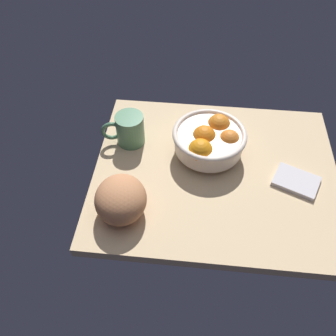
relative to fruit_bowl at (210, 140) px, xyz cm
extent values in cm
cube|color=#D4B688|center=(2.47, -7.03, -6.93)|extent=(70.02, 58.43, 3.00)
cylinder|color=silver|center=(-0.15, 0.13, -4.45)|extent=(10.99, 10.99, 1.96)
cylinder|color=silver|center=(-0.15, 0.13, -0.70)|extent=(19.98, 19.98, 5.53)
torus|color=silver|center=(-0.15, 0.13, 2.06)|extent=(21.58, 21.58, 1.60)
sphere|color=orange|center=(-1.69, -0.06, 0.82)|extent=(7.10, 7.10, 7.10)
sphere|color=orange|center=(2.01, 5.39, 0.81)|extent=(7.07, 7.07, 7.07)
sphere|color=orange|center=(5.58, -0.33, 0.66)|extent=(6.22, 6.22, 6.22)
sphere|color=orange|center=(-2.55, -5.78, 0.85)|extent=(7.28, 7.28, 7.28)
ellipsoid|color=tan|center=(-21.78, -23.61, -0.19)|extent=(14.75, 15.94, 10.48)
cube|color=silver|center=(24.91, -9.12, -4.81)|extent=(14.44, 12.69, 1.23)
cylinder|color=#50855F|center=(-23.90, 2.54, -0.54)|extent=(8.50, 8.50, 9.77)
torus|color=#50855F|center=(-29.20, 1.27, -0.54)|extent=(6.77, 2.72, 6.67)
camera|label=1|loc=(-4.39, -75.83, 73.98)|focal=38.59mm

